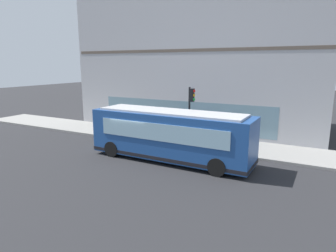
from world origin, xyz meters
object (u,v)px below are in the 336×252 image
object	(u,v)px
pedestrian_near_building_entrance	(238,137)
pedestrian_by_light_pole	(160,121)
city_bus_nearside	(170,136)
newspaper_vending_box	(213,137)
pedestrian_near_hydrant	(177,124)
fire_hydrant	(195,136)
pedestrian_walking_along_curb	(125,121)
traffic_light_near_corner	(191,105)

from	to	relation	value
pedestrian_near_building_entrance	pedestrian_by_light_pole	distance (m)	7.45
city_bus_nearside	pedestrian_near_building_entrance	size ratio (longest dim) A/B	5.89
pedestrian_by_light_pole	newspaper_vending_box	xyz separation A→B (m)	(-1.02, -4.99, -0.60)
pedestrian_near_hydrant	pedestrian_near_building_entrance	bearing A→B (deg)	-111.26
pedestrian_near_building_entrance	newspaper_vending_box	world-z (taller)	pedestrian_near_building_entrance
fire_hydrant	newspaper_vending_box	world-z (taller)	newspaper_vending_box
pedestrian_walking_along_curb	fire_hydrant	bearing A→B (deg)	-89.89
city_bus_nearside	traffic_light_near_corner	bearing A→B (deg)	0.41
pedestrian_near_building_entrance	pedestrian_near_hydrant	size ratio (longest dim) A/B	1.01
city_bus_nearside	traffic_light_near_corner	world-z (taller)	traffic_light_near_corner
traffic_light_near_corner	pedestrian_walking_along_curb	xyz separation A→B (m)	(1.25, 6.54, -1.95)
traffic_light_near_corner	fire_hydrant	world-z (taller)	traffic_light_near_corner
pedestrian_by_light_pole	pedestrian_walking_along_curb	bearing A→B (deg)	109.25
city_bus_nearside	newspaper_vending_box	size ratio (longest dim) A/B	11.20
pedestrian_near_building_entrance	pedestrian_by_light_pole	bearing A→B (deg)	72.48
newspaper_vending_box	city_bus_nearside	bearing A→B (deg)	164.40
pedestrian_near_hydrant	traffic_light_near_corner	bearing A→B (deg)	-134.91
traffic_light_near_corner	pedestrian_near_hydrant	bearing A→B (deg)	45.09
city_bus_nearside	pedestrian_near_hydrant	size ratio (longest dim) A/B	5.93
newspaper_vending_box	pedestrian_walking_along_curb	bearing A→B (deg)	89.68
pedestrian_by_light_pole	pedestrian_walking_along_curb	world-z (taller)	pedestrian_by_light_pole
fire_hydrant	pedestrian_near_building_entrance	distance (m)	3.81
fire_hydrant	pedestrian_near_hydrant	bearing A→B (deg)	66.29
pedestrian_by_light_pole	pedestrian_walking_along_curb	xyz separation A→B (m)	(-0.97, 2.79, -0.14)
pedestrian_near_building_entrance	newspaper_vending_box	size ratio (longest dim) A/B	1.90
city_bus_nearside	pedestrian_near_hydrant	distance (m)	5.72
pedestrian_near_hydrant	newspaper_vending_box	bearing A→B (deg)	-105.09
fire_hydrant	pedestrian_near_building_entrance	xyz separation A→B (m)	(-1.28, -3.54, 0.62)
fire_hydrant	pedestrian_walking_along_curb	xyz separation A→B (m)	(-0.01, 6.36, 0.55)
pedestrian_near_hydrant	pedestrian_by_light_pole	bearing A→B (deg)	86.11
pedestrian_near_building_entrance	newspaper_vending_box	bearing A→B (deg)	59.91
pedestrian_walking_along_curb	pedestrian_near_hydrant	distance (m)	4.50
pedestrian_walking_along_curb	newspaper_vending_box	size ratio (longest dim) A/B	1.78
pedestrian_walking_along_curb	pedestrian_near_building_entrance	bearing A→B (deg)	-97.30
fire_hydrant	pedestrian_by_light_pole	distance (m)	3.76
fire_hydrant	pedestrian_near_hydrant	distance (m)	2.21
pedestrian_by_light_pole	newspaper_vending_box	distance (m)	5.13
city_bus_nearside	pedestrian_walking_along_curb	bearing A→B (deg)	56.06
traffic_light_near_corner	pedestrian_walking_along_curb	distance (m)	6.94
city_bus_nearside	fire_hydrant	size ratio (longest dim) A/B	13.62
pedestrian_walking_along_curb	newspaper_vending_box	world-z (taller)	pedestrian_walking_along_curb
pedestrian_near_building_entrance	pedestrian_by_light_pole	world-z (taller)	pedestrian_by_light_pole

